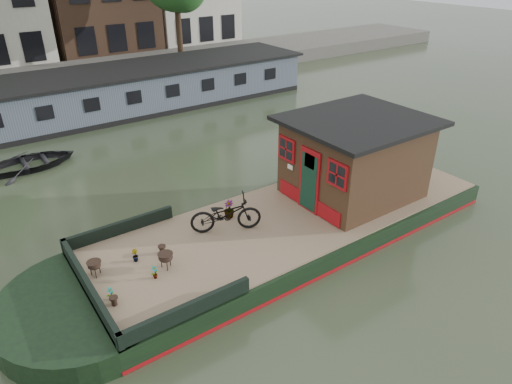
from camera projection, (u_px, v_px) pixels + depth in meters
ground at (296, 233)px, 13.38m from camera, size 120.00×120.00×0.00m
houseboat_hull at (259, 240)px, 12.57m from camera, size 14.01×4.02×0.60m
houseboat_deck at (296, 215)px, 13.09m from camera, size 11.80×3.80×0.05m
bow_bulwark at (126, 273)px, 10.42m from camera, size 3.00×4.00×0.35m
cabin at (355, 157)px, 13.61m from camera, size 4.00×3.50×2.42m
bicycle at (226, 214)px, 12.09m from camera, size 2.00×1.38×1.00m
potted_plant_a at (155, 272)px, 10.44m from camera, size 0.22×0.20×0.34m
potted_plant_b at (135, 255)px, 11.03m from camera, size 0.17×0.20×0.32m
potted_plant_d at (229, 209)px, 12.79m from camera, size 0.33×0.33×0.53m
potted_plant_e at (111, 294)px, 9.79m from camera, size 0.21×0.20×0.33m
brazier_front at (166, 261)px, 10.77m from camera, size 0.40×0.40×0.41m
brazier_rear at (95, 268)px, 10.52m from camera, size 0.39×0.39×0.39m
bollard_port at (162, 250)px, 11.32m from camera, size 0.20×0.20×0.23m
bollard_stbd at (114, 301)px, 9.68m from camera, size 0.18×0.18×0.21m
dinghy at (30, 159)px, 17.25m from camera, size 3.32×2.40×0.68m
far_houseboat at (120, 92)px, 23.03m from camera, size 20.40×4.40×2.11m
quay at (83, 77)px, 27.96m from camera, size 60.00×6.00×0.90m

